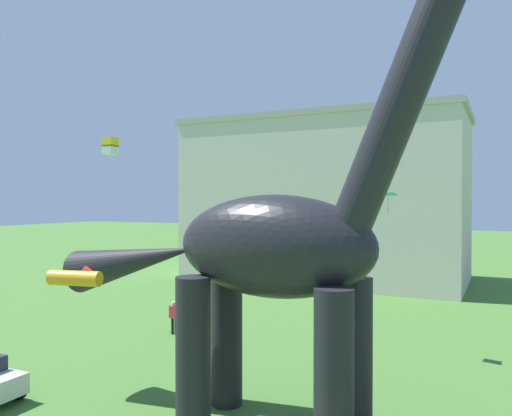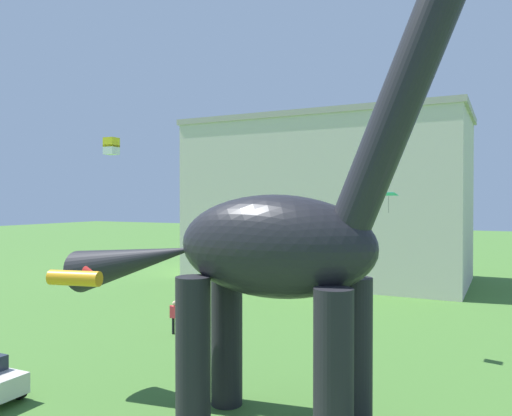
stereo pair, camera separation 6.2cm
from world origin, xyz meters
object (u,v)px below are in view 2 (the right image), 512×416
object	(u,v)px
person_strolling_adult	(175,314)
kite_drifting	(389,194)
kite_mid_center	(78,277)
dinosaur_sculpture	(271,246)
kite_trailing	(111,146)

from	to	relation	value
person_strolling_adult	kite_drifting	distance (m)	12.61
kite_mid_center	dinosaur_sculpture	bearing A→B (deg)	42.14
dinosaur_sculpture	person_strolling_adult	xyz separation A→B (m)	(-9.18, 7.68, -4.61)
dinosaur_sculpture	kite_mid_center	world-z (taller)	dinosaur_sculpture
kite_trailing	kite_drifting	bearing A→B (deg)	-8.77
person_strolling_adult	dinosaur_sculpture	bearing A→B (deg)	140.07
kite_trailing	kite_mid_center	xyz separation A→B (m)	(13.83, -16.29, -5.89)
kite_drifting	kite_mid_center	size ratio (longest dim) A/B	0.61
person_strolling_adult	kite_trailing	xyz separation A→B (m)	(-8.82, 4.84, 9.77)
dinosaur_sculpture	kite_mid_center	bearing A→B (deg)	-133.96
person_strolling_adult	kite_mid_center	distance (m)	13.09
kite_trailing	kite_drifting	xyz separation A→B (m)	(19.59, -3.02, -3.47)
kite_trailing	kite_mid_center	bearing A→B (deg)	-49.67
person_strolling_adult	kite_trailing	bearing A→B (deg)	-28.77
dinosaur_sculpture	kite_mid_center	distance (m)	5.67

